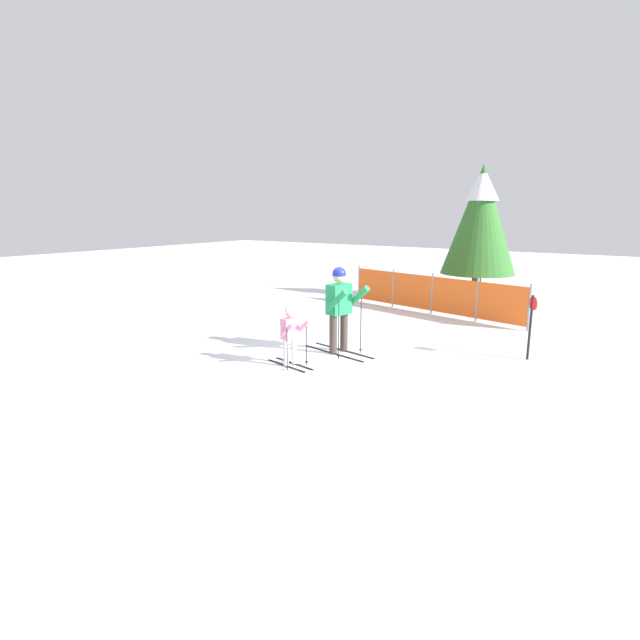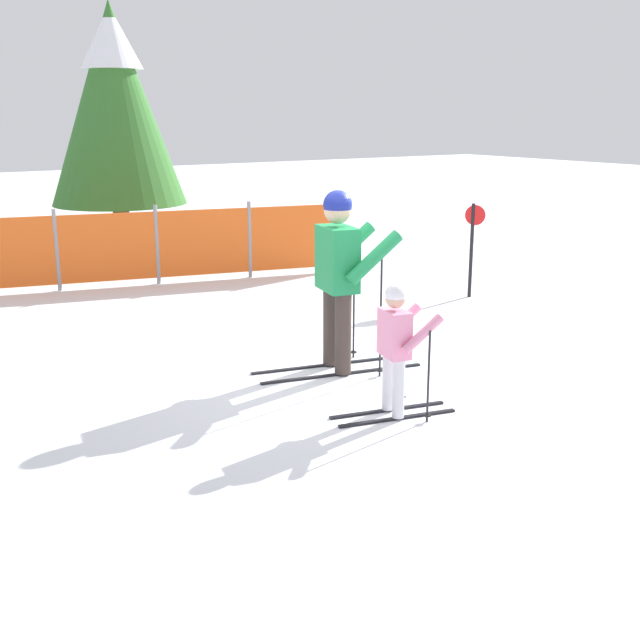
{
  "view_description": "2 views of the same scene",
  "coord_description": "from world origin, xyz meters",
  "px_view_note": "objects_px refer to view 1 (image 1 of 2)",
  "views": [
    {
      "loc": [
        5.24,
        -8.61,
        2.94
      ],
      "look_at": [
        -0.24,
        -0.46,
        0.79
      ],
      "focal_mm": 28.0,
      "sensor_mm": 36.0,
      "label": 1
    },
    {
      "loc": [
        -4.54,
        -6.3,
        2.56
      ],
      "look_at": [
        -0.64,
        -0.38,
        0.7
      ],
      "focal_mm": 45.0,
      "sensor_mm": 36.0,
      "label": 2
    }
  ],
  "objects_px": {
    "skier_adult": "(340,302)",
    "skier_child": "(290,331)",
    "conifer_far": "(481,218)",
    "safety_fence": "(432,294)",
    "trail_marker": "(531,320)"
  },
  "relations": [
    {
      "from": "safety_fence",
      "to": "trail_marker",
      "type": "distance_m",
      "value": 4.67
    },
    {
      "from": "safety_fence",
      "to": "trail_marker",
      "type": "relative_size",
      "value": 4.3
    },
    {
      "from": "safety_fence",
      "to": "conifer_far",
      "type": "relative_size",
      "value": 1.29
    },
    {
      "from": "safety_fence",
      "to": "conifer_far",
      "type": "bearing_deg",
      "value": 80.83
    },
    {
      "from": "skier_child",
      "to": "conifer_far",
      "type": "height_order",
      "value": "conifer_far"
    },
    {
      "from": "skier_adult",
      "to": "conifer_far",
      "type": "distance_m",
      "value": 7.89
    },
    {
      "from": "skier_child",
      "to": "trail_marker",
      "type": "bearing_deg",
      "value": 51.45
    },
    {
      "from": "skier_child",
      "to": "safety_fence",
      "type": "distance_m",
      "value": 6.27
    },
    {
      "from": "skier_child",
      "to": "conifer_far",
      "type": "bearing_deg",
      "value": 97.44
    },
    {
      "from": "skier_adult",
      "to": "skier_child",
      "type": "height_order",
      "value": "skier_adult"
    },
    {
      "from": "skier_child",
      "to": "trail_marker",
      "type": "distance_m",
      "value": 4.79
    },
    {
      "from": "safety_fence",
      "to": "skier_child",
      "type": "bearing_deg",
      "value": -93.65
    },
    {
      "from": "trail_marker",
      "to": "skier_child",
      "type": "bearing_deg",
      "value": -141.34
    },
    {
      "from": "skier_child",
      "to": "conifer_far",
      "type": "xyz_separation_m",
      "value": [
        0.84,
        9.0,
        2.04
      ]
    },
    {
      "from": "skier_child",
      "to": "trail_marker",
      "type": "xyz_separation_m",
      "value": [
        3.74,
        2.99,
        0.14
      ]
    }
  ]
}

